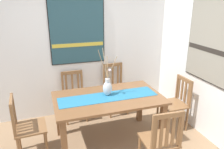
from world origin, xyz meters
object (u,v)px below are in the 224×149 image
object	(u,v)px
centerpiece_vase	(107,87)
painting_on_back_wall	(77,32)
chair_1	(74,95)
chair_3	(161,140)
painting_on_side_wall	(210,41)
chair_4	(115,88)
chair_2	(25,126)
chair_0	(176,102)
dining_table	(108,104)

from	to	relation	value
centerpiece_vase	painting_on_back_wall	xyz separation A→B (m)	(-0.24, 1.06, 0.69)
chair_1	chair_3	distance (m)	1.94
centerpiece_vase	painting_on_side_wall	world-z (taller)	painting_on_side_wall
chair_4	centerpiece_vase	bearing A→B (deg)	-116.06
chair_2	painting_on_side_wall	world-z (taller)	painting_on_side_wall
chair_0	chair_4	distance (m)	1.20
chair_1	chair_4	size ratio (longest dim) A/B	0.92
chair_4	painting_on_side_wall	distance (m)	1.92
chair_1	painting_on_side_wall	distance (m)	2.48
chair_2	painting_on_back_wall	distance (m)	1.83
dining_table	painting_on_back_wall	bearing A→B (deg)	101.70
chair_2	chair_4	distance (m)	1.85
chair_4	painting_on_back_wall	bearing A→B (deg)	162.54
chair_0	chair_3	world-z (taller)	chair_3
chair_2	chair_3	xyz separation A→B (m)	(1.62, -0.89, 0.00)
chair_4	painting_on_side_wall	size ratio (longest dim) A/B	0.77
painting_on_back_wall	chair_1	bearing A→B (deg)	-126.49
chair_2	chair_3	bearing A→B (deg)	-28.69
dining_table	chair_2	bearing A→B (deg)	179.47
chair_0	chair_1	bearing A→B (deg)	151.26
dining_table	chair_3	bearing A→B (deg)	-64.60
dining_table	chair_1	world-z (taller)	chair_1
centerpiece_vase	chair_2	size ratio (longest dim) A/B	0.78
centerpiece_vase	painting_on_side_wall	xyz separation A→B (m)	(1.52, -0.30, 0.66)
dining_table	painting_on_side_wall	distance (m)	1.80
chair_2	painting_on_back_wall	world-z (taller)	painting_on_back_wall
centerpiece_vase	painting_on_side_wall	size ratio (longest dim) A/B	0.58
dining_table	chair_4	distance (m)	1.01
chair_1	dining_table	bearing A→B (deg)	-66.53
dining_table	chair_0	xyz separation A→B (m)	(1.22, 0.01, -0.17)
chair_2	painting_on_side_wall	bearing A→B (deg)	-5.32
chair_0	chair_4	size ratio (longest dim) A/B	0.94
chair_3	painting_on_side_wall	size ratio (longest dim) A/B	0.75
chair_0	painting_on_side_wall	distance (m)	1.15
chair_0	chair_2	distance (m)	2.43
chair_4	painting_on_back_wall	size ratio (longest dim) A/B	0.83
chair_2	chair_3	size ratio (longest dim) A/B	0.99
dining_table	painting_on_side_wall	bearing A→B (deg)	-9.04
centerpiece_vase	chair_3	distance (m)	1.09
chair_0	dining_table	bearing A→B (deg)	-179.48
chair_3	chair_1	bearing A→B (deg)	114.43
chair_2	painting_on_back_wall	size ratio (longest dim) A/B	0.80
centerpiece_vase	chair_4	size ratio (longest dim) A/B	0.75
chair_3	chair_0	bearing A→B (deg)	47.63
dining_table	chair_1	bearing A→B (deg)	113.47
chair_3	chair_4	xyz separation A→B (m)	(0.01, 1.78, -0.00)
painting_on_back_wall	chair_2	bearing A→B (deg)	-131.56
dining_table	painting_on_side_wall	size ratio (longest dim) A/B	1.29
centerpiece_vase	chair_4	distance (m)	1.03
chair_0	chair_3	xyz separation A→B (m)	(-0.81, -0.89, 0.02)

